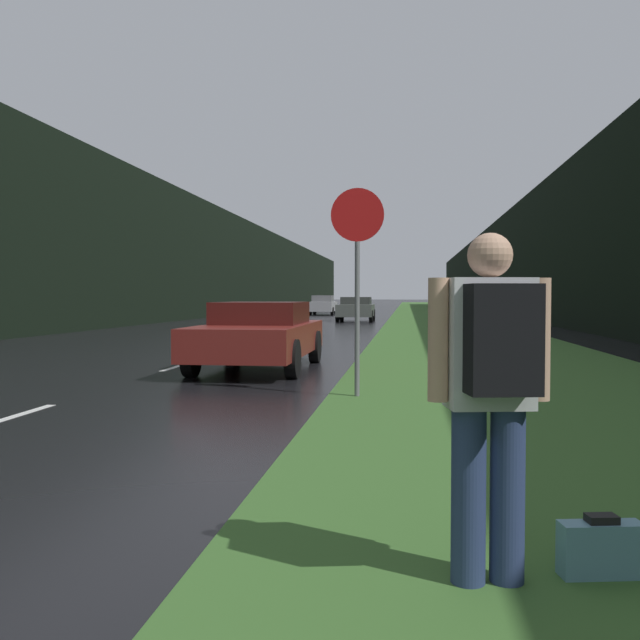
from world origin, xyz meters
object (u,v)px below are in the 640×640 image
suitcase (601,550)px  car_passing_near (260,334)px  car_oncoming (323,305)px  stop_sign (357,266)px  car_passing_far (356,309)px  hitchhiker_with_backpack (491,386)px

suitcase → car_passing_near: 10.21m
suitcase → car_oncoming: 48.35m
stop_sign → car_passing_far: (-2.16, 28.74, -1.12)m
car_passing_near → stop_sign: bearing=121.8°
suitcase → car_oncoming: car_oncoming is taller
stop_sign → hitchhiker_with_backpack: 6.29m
hitchhiker_with_backpack → car_oncoming: 48.44m
stop_sign → car_oncoming: size_ratio=0.71×
suitcase → car_passing_far: size_ratio=0.11×
car_oncoming → hitchhiker_with_backpack: bearing=-82.0°
stop_sign → suitcase: stop_sign is taller
car_passing_far → stop_sign: bearing=94.3°
car_oncoming → car_passing_far: bearing=-75.1°
car_passing_near → car_oncoming: 38.50m
hitchhiker_with_backpack → car_passing_near: hitchhiker_with_backpack is taller
hitchhiker_with_backpack → suitcase: 1.03m
hitchhiker_with_backpack → car_oncoming: size_ratio=0.42×
hitchhiker_with_backpack → car_passing_near: (-3.26, 9.62, -0.31)m
hitchhiker_with_backpack → car_passing_far: bearing=84.9°
stop_sign → car_passing_near: (-2.16, 3.49, -1.15)m
car_passing_far → car_oncoming: size_ratio=0.98×
suitcase → car_oncoming: (-7.32, 47.79, 0.60)m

